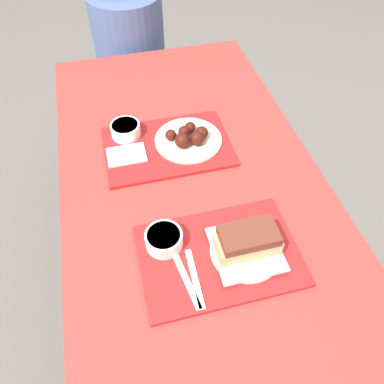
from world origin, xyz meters
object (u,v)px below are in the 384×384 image
object	(u,v)px
bowl_coleslaw_near	(164,239)
bowl_coleslaw_far	(126,129)
tray_far	(167,147)
tray_near	(220,255)
wings_plate_far	(189,137)
brisket_sandwich_plate	(247,244)
person_seated_across	(129,38)

from	to	relation	value
bowl_coleslaw_near	bowl_coleslaw_far	bearing A→B (deg)	94.88
tray_far	bowl_coleslaw_far	xyz separation A→B (m)	(-0.13, 0.09, 0.03)
tray_far	bowl_coleslaw_near	distance (m)	0.40
tray_near	bowl_coleslaw_far	world-z (taller)	bowl_coleslaw_far
tray_near	wings_plate_far	world-z (taller)	wings_plate_far
bowl_coleslaw_near	brisket_sandwich_plate	distance (m)	0.22
tray_near	bowl_coleslaw_far	size ratio (longest dim) A/B	4.16
wings_plate_far	person_seated_across	distance (m)	0.87
person_seated_across	wings_plate_far	bearing A→B (deg)	-83.83
brisket_sandwich_plate	person_seated_across	xyz separation A→B (m)	(-0.14, 1.33, -0.09)
tray_far	tray_near	bearing A→B (deg)	-83.53
bowl_coleslaw_far	tray_far	bearing A→B (deg)	-34.51
bowl_coleslaw_far	person_seated_across	xyz separation A→B (m)	(0.11, 0.78, -0.08)
tray_near	person_seated_across	distance (m)	1.32
bowl_coleslaw_near	person_seated_across	size ratio (longest dim) A/B	0.15
tray_far	person_seated_across	xyz separation A→B (m)	(-0.02, 0.86, -0.05)
bowl_coleslaw_near	wings_plate_far	bearing A→B (deg)	67.03
tray_far	bowl_coleslaw_near	xyz separation A→B (m)	(-0.09, -0.39, 0.03)
tray_near	bowl_coleslaw_near	bearing A→B (deg)	154.14
tray_near	bowl_coleslaw_near	distance (m)	0.16
tray_near	tray_far	world-z (taller)	same
tray_near	wings_plate_far	xyz separation A→B (m)	(0.02, 0.45, 0.02)
bowl_coleslaw_near	tray_near	bearing A→B (deg)	-25.86
bowl_coleslaw_near	bowl_coleslaw_far	size ratio (longest dim) A/B	1.00
wings_plate_far	bowl_coleslaw_near	bearing A→B (deg)	-112.97
brisket_sandwich_plate	wings_plate_far	xyz separation A→B (m)	(-0.04, 0.46, -0.02)
tray_far	person_seated_across	bearing A→B (deg)	91.16
bowl_coleslaw_near	person_seated_across	world-z (taller)	person_seated_across
bowl_coleslaw_near	bowl_coleslaw_far	world-z (taller)	same
brisket_sandwich_plate	bowl_coleslaw_far	xyz separation A→B (m)	(-0.25, 0.55, -0.01)
brisket_sandwich_plate	tray_far	bearing A→B (deg)	104.55
bowl_coleslaw_near	person_seated_across	xyz separation A→B (m)	(0.07, 1.25, -0.08)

